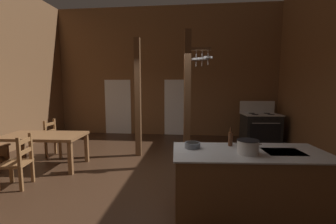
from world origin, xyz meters
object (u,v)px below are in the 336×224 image
(stove_range, at_px, (260,128))
(stockpot_on_counter, at_px, (248,147))
(kitchen_island, at_px, (248,181))
(mixing_bowl_on_counter, at_px, (193,145))
(ladderback_chair_near_window, at_px, (18,162))
(dining_table, at_px, (44,138))
(ladderback_chair_by_post, at_px, (55,139))
(bottle_tall_on_counter, at_px, (230,139))

(stove_range, xyz_separation_m, stockpot_on_counter, (-1.45, -4.20, 0.50))
(kitchen_island, distance_m, mixing_bowl_on_counter, 0.94)
(stove_range, height_order, stockpot_on_counter, stove_range)
(ladderback_chair_near_window, bearing_deg, dining_table, 100.69)
(ladderback_chair_near_window, xyz_separation_m, stockpot_on_counter, (3.84, -0.48, 0.53))
(dining_table, relative_size, ladderback_chair_by_post, 1.83)
(ladderback_chair_near_window, distance_m, stockpot_on_counter, 3.90)
(ladderback_chair_near_window, relative_size, ladderback_chair_by_post, 1.00)
(stockpot_on_counter, distance_m, bottle_tall_on_counter, 0.42)
(mixing_bowl_on_counter, distance_m, bottle_tall_on_counter, 0.61)
(dining_table, bearing_deg, stove_range, 26.60)
(mixing_bowl_on_counter, bearing_deg, kitchen_island, -6.61)
(stockpot_on_counter, bearing_deg, stove_range, 70.90)
(stove_range, height_order, ladderback_chair_by_post, stove_range)
(stove_range, bearing_deg, kitchen_island, -108.90)
(bottle_tall_on_counter, bearing_deg, stockpot_on_counter, -66.68)
(ladderback_chair_near_window, relative_size, bottle_tall_on_counter, 3.29)
(ladderback_chair_near_window, relative_size, mixing_bowl_on_counter, 4.07)
(stove_range, bearing_deg, ladderback_chair_by_post, -160.82)
(stove_range, xyz_separation_m, mixing_bowl_on_counter, (-2.20, -3.98, 0.44))
(kitchen_island, relative_size, ladderback_chair_near_window, 2.34)
(kitchen_island, distance_m, ladderback_chair_by_post, 4.79)
(kitchen_island, height_order, mixing_bowl_on_counter, mixing_bowl_on_counter)
(ladderback_chair_by_post, height_order, bottle_tall_on_counter, bottle_tall_on_counter)
(ladderback_chair_near_window, distance_m, bottle_tall_on_counter, 3.71)
(ladderback_chair_near_window, bearing_deg, ladderback_chair_by_post, 103.39)
(ladderback_chair_near_window, height_order, stockpot_on_counter, stockpot_on_counter)
(ladderback_chair_by_post, bearing_deg, stove_range, 19.18)
(dining_table, distance_m, stockpot_on_counter, 4.29)
(stove_range, xyz_separation_m, ladderback_chair_by_post, (-5.70, -1.98, -0.03))
(kitchen_island, distance_m, dining_table, 4.30)
(dining_table, bearing_deg, ladderback_chair_by_post, 106.80)
(bottle_tall_on_counter, bearing_deg, ladderback_chair_by_post, 155.87)
(kitchen_island, xyz_separation_m, bottle_tall_on_counter, (-0.22, 0.26, 0.56))
(ladderback_chair_near_window, xyz_separation_m, bottle_tall_on_counter, (3.67, -0.09, 0.55))
(stove_range, relative_size, ladderback_chair_by_post, 1.39)
(dining_table, relative_size, stockpot_on_counter, 4.82)
(mixing_bowl_on_counter, bearing_deg, dining_table, 159.23)
(stockpot_on_counter, xyz_separation_m, bottle_tall_on_counter, (-0.17, 0.38, 0.02))
(stove_range, height_order, dining_table, stove_range)
(kitchen_island, distance_m, ladderback_chair_near_window, 3.91)
(ladderback_chair_by_post, distance_m, mixing_bowl_on_counter, 4.06)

